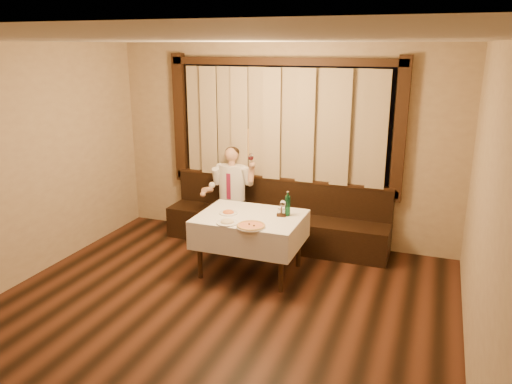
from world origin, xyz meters
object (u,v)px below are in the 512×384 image
(pasta_red, at_px, (228,211))
(green_bottle, at_px, (288,205))
(dining_table, at_px, (250,223))
(seated_man, at_px, (230,187))
(banquette, at_px, (276,223))
(pizza, at_px, (251,226))
(cruet_caddy, at_px, (281,213))
(pasta_cream, at_px, (227,221))

(pasta_red, bearing_deg, green_bottle, 14.52)
(dining_table, relative_size, seated_man, 0.93)
(banquette, xyz_separation_m, pizza, (0.15, -1.40, 0.46))
(dining_table, xyz_separation_m, cruet_caddy, (0.37, 0.09, 0.15))
(dining_table, relative_size, pasta_red, 5.48)
(pizza, bearing_deg, seated_man, 121.98)
(pizza, relative_size, green_bottle, 1.11)
(banquette, distance_m, dining_table, 1.08)
(pizza, bearing_deg, pasta_cream, 176.77)
(pizza, height_order, pasta_red, pasta_red)
(pasta_red, height_order, pasta_cream, pasta_cream)
(cruet_caddy, distance_m, seated_man, 1.33)
(pizza, distance_m, cruet_caddy, 0.52)
(banquette, bearing_deg, seated_man, -172.43)
(pasta_red, height_order, green_bottle, green_bottle)
(pasta_red, bearing_deg, dining_table, 6.29)
(banquette, height_order, cruet_caddy, banquette)
(banquette, bearing_deg, pizza, -83.70)
(pizza, distance_m, pasta_red, 0.56)
(pasta_red, xyz_separation_m, seated_man, (-0.39, 0.97, 0.01))
(dining_table, xyz_separation_m, pizza, (0.15, -0.38, 0.12))
(banquette, bearing_deg, dining_table, -90.00)
(dining_table, distance_m, pasta_cream, 0.42)
(pasta_red, distance_m, pasta_cream, 0.36)
(pizza, height_order, cruet_caddy, cruet_caddy)
(banquette, distance_m, pizza, 1.49)
(banquette, relative_size, dining_table, 2.52)
(pasta_red, relative_size, seated_man, 0.17)
(cruet_caddy, relative_size, seated_man, 0.08)
(seated_man, bearing_deg, green_bottle, -35.55)
(banquette, distance_m, cruet_caddy, 1.11)
(pasta_red, relative_size, cruet_caddy, 1.99)
(dining_table, relative_size, pasta_cream, 4.89)
(banquette, relative_size, cruet_caddy, 27.56)
(dining_table, xyz_separation_m, pasta_cream, (-0.15, -0.36, 0.14))
(banquette, distance_m, seated_man, 0.83)
(green_bottle, relative_size, cruet_caddy, 2.67)
(dining_table, height_order, pizza, pizza)
(banquette, bearing_deg, green_bottle, -63.81)
(seated_man, bearing_deg, pasta_red, -68.24)
(dining_table, distance_m, pizza, 0.43)
(seated_man, bearing_deg, cruet_caddy, -39.12)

